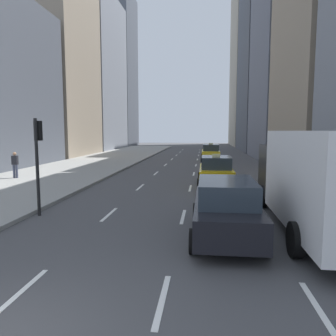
# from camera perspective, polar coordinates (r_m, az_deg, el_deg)

# --- Properties ---
(sidewalk_left) EXTENTS (8.00, 66.00, 0.15)m
(sidewalk_left) POSITION_cam_1_polar(r_m,az_deg,el_deg) (32.60, -12.18, 0.98)
(sidewalk_left) COLOR gray
(sidewalk_left) RESTS_ON ground
(lane_markings) EXTENTS (5.72, 56.00, 0.01)m
(lane_markings) POSITION_cam_1_polar(r_m,az_deg,el_deg) (26.96, 4.72, -0.18)
(lane_markings) COLOR white
(lane_markings) RESTS_ON ground
(building_row_left) EXTENTS (6.00, 66.26, 29.76)m
(building_row_left) POSITION_cam_1_polar(r_m,az_deg,el_deg) (45.25, -17.15, 17.56)
(building_row_left) COLOR gray
(building_row_left) RESTS_ON ground
(building_row_right) EXTENTS (6.00, 74.92, 37.44)m
(building_row_right) POSITION_cam_1_polar(r_m,az_deg,el_deg) (44.94, 18.66, 22.55)
(building_row_right) COLOR gray
(building_row_right) RESTS_ON ground
(taxi_lead) EXTENTS (2.02, 4.40, 1.87)m
(taxi_lead) POSITION_cam_1_polar(r_m,az_deg,el_deg) (34.40, 7.44, 2.71)
(taxi_lead) COLOR yellow
(taxi_lead) RESTS_ON ground
(taxi_second) EXTENTS (2.02, 4.40, 1.87)m
(taxi_second) POSITION_cam_1_polar(r_m,az_deg,el_deg) (18.52, 8.32, -0.58)
(taxi_second) COLOR yellow
(taxi_second) RESTS_ON ground
(sedan_black_near) EXTENTS (2.02, 4.79, 1.75)m
(sedan_black_near) POSITION_cam_1_polar(r_m,az_deg,el_deg) (9.84, 10.04, -6.87)
(sedan_black_near) COLOR black
(sedan_black_near) RESTS_ON ground
(box_truck) EXTENTS (2.58, 8.40, 3.15)m
(box_truck) POSITION_cam_1_polar(r_m,az_deg,el_deg) (11.03, 24.53, -1.59)
(box_truck) COLOR #262628
(box_truck) RESTS_ON ground
(pedestrian_far_walking) EXTENTS (0.36, 0.22, 1.65)m
(pedestrian_far_walking) POSITION_cam_1_polar(r_m,az_deg,el_deg) (22.90, -25.09, 0.70)
(pedestrian_far_walking) COLOR #383D51
(pedestrian_far_walking) RESTS_ON sidewalk_left
(traffic_light_pole) EXTENTS (0.24, 0.42, 3.60)m
(traffic_light_pole) POSITION_cam_1_polar(r_m,az_deg,el_deg) (12.97, -21.73, 2.78)
(traffic_light_pole) COLOR black
(traffic_light_pole) RESTS_ON ground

